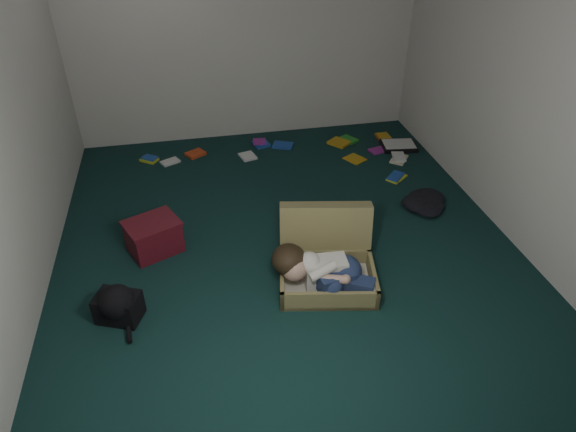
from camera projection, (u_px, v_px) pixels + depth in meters
name	position (u px, v px, depth m)	size (l,w,h in m)	color
floor	(285.00, 238.00, 4.67)	(4.50, 4.50, 0.00)	#0F2B28
wall_back	(245.00, 28.00, 5.75)	(4.50, 4.50, 0.00)	silver
wall_front	(391.00, 308.00, 2.12)	(4.50, 4.50, 0.00)	silver
wall_left	(5.00, 126.00, 3.60)	(4.50, 4.50, 0.00)	silver
wall_right	(519.00, 85.00, 4.27)	(4.50, 4.50, 0.00)	silver
suitcase	(327.00, 259.00, 4.17)	(0.88, 0.87, 0.56)	olive
person	(322.00, 270.00, 3.99)	(0.79, 0.51, 0.34)	white
maroon_bin	(154.00, 236.00, 4.44)	(0.54, 0.50, 0.30)	#56111B
backpack	(118.00, 306.00, 3.79)	(0.39, 0.32, 0.24)	black
clothing_pile	(423.00, 203.00, 5.05)	(0.40, 0.32, 0.13)	black
paper_tray	(399.00, 146.00, 6.15)	(0.44, 0.36, 0.06)	black
book_scatter	(301.00, 153.00, 6.04)	(3.07, 1.33, 0.02)	yellow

